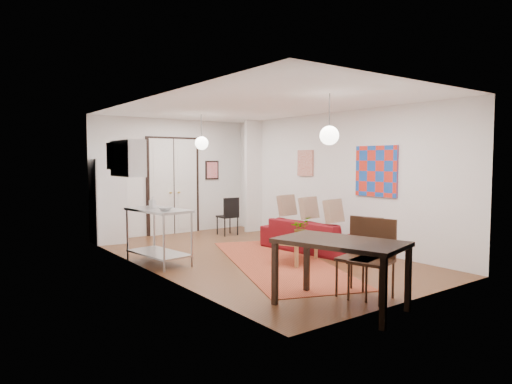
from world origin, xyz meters
TOP-DOWN VIEW (x-y plane):
  - floor at (0.00, 0.00)m, footprint 7.00×7.00m
  - ceiling at (0.00, 0.00)m, footprint 4.20×7.00m
  - wall_back at (0.00, 3.50)m, footprint 4.20×0.02m
  - wall_front at (0.00, -3.50)m, footprint 4.20×0.02m
  - wall_left at (-2.10, 0.00)m, footprint 0.02×7.00m
  - wall_right at (2.10, 0.00)m, footprint 0.02×7.00m
  - double_doors at (0.00, 3.46)m, footprint 1.44×0.06m
  - stub_partition at (1.85, 2.55)m, footprint 0.50×0.10m
  - wall_cabinet at (-1.92, 1.50)m, footprint 0.35×1.00m
  - painting_popart at (2.08, -1.25)m, footprint 0.05×1.00m
  - painting_abstract at (2.08, 0.80)m, footprint 0.05×0.50m
  - poster_back at (1.15, 3.47)m, footprint 0.40×0.03m
  - print_left at (-2.07, 2.00)m, footprint 0.03×0.44m
  - pendant_back at (0.00, 2.00)m, footprint 0.30×0.30m
  - pendant_front at (0.00, -2.00)m, footprint 0.30×0.30m
  - kilim_rug at (0.07, -0.68)m, footprint 3.07×4.62m
  - sofa at (1.27, -0.30)m, footprint 1.13×2.30m
  - coffee_table at (0.33, -0.86)m, footprint 1.07×0.85m
  - potted_plant at (0.43, -0.86)m, footprint 0.44×0.46m
  - kitchen_counter at (-1.75, 0.51)m, footprint 0.82×1.38m
  - bowl at (-1.75, 0.21)m, footprint 0.30×0.30m
  - soap_bottle at (-1.75, 0.76)m, footprint 0.12×0.12m
  - fridge at (-1.75, 3.15)m, footprint 0.76×0.76m
  - dining_table at (-0.95, -3.15)m, footprint 1.29×1.75m
  - dining_chair_near at (-0.35, -2.82)m, footprint 0.63×0.79m
  - dining_chair_far at (-0.35, -3.04)m, footprint 0.63×0.79m
  - black_side_chair at (0.98, 2.54)m, footprint 0.45×0.45m

SIDE VIEW (x-z plane):
  - floor at x=0.00m, z-range 0.00..0.00m
  - kilim_rug at x=0.07m, z-range 0.00..0.01m
  - sofa at x=1.27m, z-range 0.00..0.64m
  - coffee_table at x=0.33m, z-range 0.15..0.57m
  - black_side_chair at x=0.98m, z-range 0.08..1.02m
  - potted_plant at x=0.43m, z-range 0.42..0.83m
  - dining_chair_near at x=-0.35m, z-range 0.09..1.16m
  - dining_chair_far at x=-0.35m, z-range 0.09..1.16m
  - kitchen_counter at x=-1.75m, z-range 0.16..1.16m
  - dining_table at x=-0.95m, z-range 0.34..1.20m
  - fridge at x=-1.75m, z-range 0.00..1.90m
  - bowl at x=-1.75m, z-range 1.00..1.05m
  - soap_bottle at x=-1.75m, z-range 1.00..1.20m
  - double_doors at x=0.00m, z-range -0.05..2.45m
  - wall_back at x=0.00m, z-range 0.00..2.90m
  - wall_front at x=0.00m, z-range 0.00..2.90m
  - wall_left at x=-2.10m, z-range 0.00..2.90m
  - wall_right at x=2.10m, z-range 0.00..2.90m
  - stub_partition at x=1.85m, z-range 0.00..2.90m
  - poster_back at x=1.15m, z-range 1.35..1.85m
  - painting_popart at x=2.08m, z-range 1.15..2.15m
  - painting_abstract at x=2.08m, z-range 1.50..2.10m
  - wall_cabinet at x=-1.92m, z-range 1.55..2.25m
  - print_left at x=-2.07m, z-range 1.68..2.22m
  - pendant_back at x=0.00m, z-range 1.85..2.65m
  - pendant_front at x=0.00m, z-range 1.85..2.65m
  - ceiling at x=0.00m, z-range 2.89..2.91m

